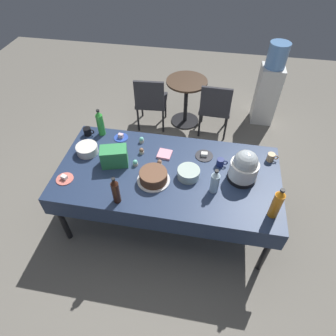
{
  "coord_description": "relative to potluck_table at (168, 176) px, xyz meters",
  "views": [
    {
      "loc": [
        0.34,
        -1.92,
        2.82
      ],
      "look_at": [
        0.0,
        0.0,
        0.8
      ],
      "focal_mm": 30.72,
      "sensor_mm": 36.0,
      "label": 1
    }
  ],
  "objects": [
    {
      "name": "ground",
      "position": [
        0.0,
        0.0,
        -0.69
      ],
      "size": [
        9.0,
        9.0,
        0.0
      ],
      "primitive_type": "plane",
      "color": "slate"
    },
    {
      "name": "soda_bottle_lime_soda",
      "position": [
        -0.83,
        0.45,
        0.21
      ],
      "size": [
        0.08,
        0.08,
        0.32
      ],
      "color": "green",
      "rests_on": "potluck_table"
    },
    {
      "name": "coffee_mug_tan",
      "position": [
        1.01,
        0.34,
        0.1
      ],
      "size": [
        0.11,
        0.08,
        0.08
      ],
      "color": "tan",
      "rests_on": "potluck_table"
    },
    {
      "name": "coffee_mug_black",
      "position": [
        -0.99,
        0.41,
        0.11
      ],
      "size": [
        0.12,
        0.08,
        0.09
      ],
      "color": "black",
      "rests_on": "potluck_table"
    },
    {
      "name": "soda_carton",
      "position": [
        -0.55,
        0.02,
        0.16
      ],
      "size": [
        0.29,
        0.23,
        0.2
      ],
      "primitive_type": "cube",
      "rotation": [
        0.0,
        0.0,
        0.29
      ],
      "color": "#338C4C",
      "rests_on": "potluck_table"
    },
    {
      "name": "cupcake_lemon",
      "position": [
        -0.36,
        0.39,
        0.09
      ],
      "size": [
        0.05,
        0.05,
        0.07
      ],
      "color": "beige",
      "rests_on": "potluck_table"
    },
    {
      "name": "potluck_table",
      "position": [
        0.0,
        0.0,
        0.0
      ],
      "size": [
        2.2,
        1.1,
        0.75
      ],
      "color": "navy",
      "rests_on": "ground"
    },
    {
      "name": "ceramic_snack_bowl",
      "position": [
        -0.88,
        0.12,
        0.11
      ],
      "size": [
        0.22,
        0.22,
        0.09
      ],
      "primitive_type": "cylinder",
      "color": "silver",
      "rests_on": "potluck_table"
    },
    {
      "name": "slow_cooker",
      "position": [
        0.71,
        0.04,
        0.22
      ],
      "size": [
        0.28,
        0.28,
        0.34
      ],
      "color": "black",
      "rests_on": "potluck_table"
    },
    {
      "name": "glass_salad_bowl",
      "position": [
        0.21,
        -0.03,
        0.11
      ],
      "size": [
        0.22,
        0.22,
        0.09
      ],
      "primitive_type": "cylinder",
      "color": "#B2C6BC",
      "rests_on": "potluck_table"
    },
    {
      "name": "dessert_plate_cobalt",
      "position": [
        -0.6,
        0.42,
        0.07
      ],
      "size": [
        0.16,
        0.16,
        0.05
      ],
      "color": "#2D4CB2",
      "rests_on": "potluck_table"
    },
    {
      "name": "maroon_chair_right",
      "position": [
        0.4,
        1.62,
        -0.2
      ],
      "size": [
        0.45,
        0.45,
        0.85
      ],
      "color": "#333338",
      "rests_on": "ground"
    },
    {
      "name": "coffee_mug_navy",
      "position": [
        0.5,
        0.18,
        0.1
      ],
      "size": [
        0.11,
        0.07,
        0.08
      ],
      "color": "navy",
      "rests_on": "potluck_table"
    },
    {
      "name": "soda_bottle_cola",
      "position": [
        -0.39,
        -0.43,
        0.2
      ],
      "size": [
        0.07,
        0.07,
        0.3
      ],
      "color": "#33190F",
      "rests_on": "potluck_table"
    },
    {
      "name": "cupcake_berry",
      "position": [
        -0.34,
        0.03,
        0.09
      ],
      "size": [
        0.05,
        0.05,
        0.07
      ],
      "color": "beige",
      "rests_on": "potluck_table"
    },
    {
      "name": "soda_bottle_orange_juice",
      "position": [
        0.98,
        -0.35,
        0.22
      ],
      "size": [
        0.08,
        0.08,
        0.34
      ],
      "color": "orange",
      "rests_on": "potluck_table"
    },
    {
      "name": "paper_napkin_stack",
      "position": [
        -0.08,
        0.23,
        0.07
      ],
      "size": [
        0.15,
        0.15,
        0.02
      ],
      "primitive_type": "cube",
      "rotation": [
        0.0,
        0.0,
        -0.09
      ],
      "color": "pink",
      "rests_on": "potluck_table"
    },
    {
      "name": "cupcake_vanilla",
      "position": [
        -0.32,
        0.21,
        0.09
      ],
      "size": [
        0.05,
        0.05,
        0.07
      ],
      "color": "beige",
      "rests_on": "potluck_table"
    },
    {
      "name": "dessert_plate_charcoal",
      "position": [
        0.33,
        0.28,
        0.07
      ],
      "size": [
        0.19,
        0.19,
        0.04
      ],
      "color": "#2D2D33",
      "rests_on": "potluck_table"
    },
    {
      "name": "water_cooler",
      "position": [
        1.15,
        2.11,
        -0.1
      ],
      "size": [
        0.32,
        0.32,
        1.24
      ],
      "color": "silver",
      "rests_on": "ground"
    },
    {
      "name": "cupcake_rose",
      "position": [
        -0.1,
        0.08,
        0.09
      ],
      "size": [
        0.05,
        0.05,
        0.07
      ],
      "color": "beige",
      "rests_on": "potluck_table"
    },
    {
      "name": "round_cafe_table",
      "position": [
        -0.05,
        1.84,
        -0.19
      ],
      "size": [
        0.6,
        0.6,
        0.72
      ],
      "color": "#473323",
      "rests_on": "ground"
    },
    {
      "name": "dessert_plate_coral",
      "position": [
        -0.96,
        -0.27,
        0.07
      ],
      "size": [
        0.17,
        0.17,
        0.05
      ],
      "color": "#E07266",
      "rests_on": "potluck_table"
    },
    {
      "name": "frosted_layer_cake",
      "position": [
        -0.12,
        -0.14,
        0.12
      ],
      "size": [
        0.32,
        0.32,
        0.12
      ],
      "color": "silver",
      "rests_on": "potluck_table"
    },
    {
      "name": "maroon_chair_left",
      "position": [
        -0.54,
        1.62,
        -0.2
      ],
      "size": [
        0.48,
        0.48,
        0.85
      ],
      "color": "#333338",
      "rests_on": "ground"
    },
    {
      "name": "soda_bottle_water",
      "position": [
        0.46,
        -0.16,
        0.19
      ],
      "size": [
        0.08,
        0.08,
        0.27
      ],
      "color": "silver",
      "rests_on": "potluck_table"
    }
  ]
}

